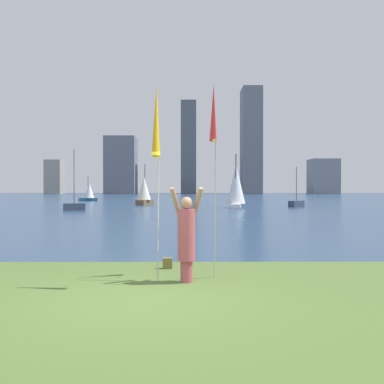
{
  "coord_description": "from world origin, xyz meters",
  "views": [
    {
      "loc": [
        0.81,
        -7.45,
        1.87
      ],
      "look_at": [
        0.96,
        16.46,
        1.56
      ],
      "focal_mm": 43.05,
      "sensor_mm": 36.0,
      "label": 1
    }
  ],
  "objects_px": {
    "person": "(187,235)",
    "sailboat_6": "(74,206)",
    "kite_flag_right": "(213,118)",
    "sailboat_4": "(236,186)",
    "sailboat_3": "(296,203)",
    "sailboat_2": "(89,192)",
    "sailboat_7": "(144,192)",
    "kite_flag_left": "(156,123)",
    "bag": "(168,263)"
  },
  "relations": [
    {
      "from": "kite_flag_right",
      "to": "sailboat_6",
      "type": "bearing_deg",
      "value": 110.02
    },
    {
      "from": "sailboat_2",
      "to": "sailboat_4",
      "type": "height_order",
      "value": "sailboat_4"
    },
    {
      "from": "sailboat_2",
      "to": "sailboat_6",
      "type": "bearing_deg",
      "value": -80.59
    },
    {
      "from": "sailboat_7",
      "to": "sailboat_2",
      "type": "bearing_deg",
      "value": 123.58
    },
    {
      "from": "sailboat_6",
      "to": "sailboat_7",
      "type": "relative_size",
      "value": 1.16
    },
    {
      "from": "sailboat_2",
      "to": "sailboat_3",
      "type": "bearing_deg",
      "value": -36.76
    },
    {
      "from": "sailboat_4",
      "to": "sailboat_6",
      "type": "distance_m",
      "value": 13.62
    },
    {
      "from": "person",
      "to": "sailboat_3",
      "type": "distance_m",
      "value": 33.86
    },
    {
      "from": "kite_flag_right",
      "to": "sailboat_2",
      "type": "relative_size",
      "value": 1.24
    },
    {
      "from": "kite_flag_right",
      "to": "sailboat_3",
      "type": "height_order",
      "value": "kite_flag_right"
    },
    {
      "from": "person",
      "to": "kite_flag_left",
      "type": "xyz_separation_m",
      "value": [
        -0.56,
        -0.28,
        2.14
      ]
    },
    {
      "from": "kite_flag_left",
      "to": "sailboat_3",
      "type": "bearing_deg",
      "value": 72.52
    },
    {
      "from": "kite_flag_right",
      "to": "sailboat_3",
      "type": "relative_size",
      "value": 1.1
    },
    {
      "from": "sailboat_2",
      "to": "sailboat_6",
      "type": "distance_m",
      "value": 22.92
    },
    {
      "from": "kite_flag_right",
      "to": "sailboat_6",
      "type": "relative_size",
      "value": 0.85
    },
    {
      "from": "sailboat_2",
      "to": "sailboat_7",
      "type": "xyz_separation_m",
      "value": [
        8.13,
        -12.25,
        0.18
      ]
    },
    {
      "from": "bag",
      "to": "sailboat_2",
      "type": "height_order",
      "value": "sailboat_2"
    },
    {
      "from": "kite_flag_left",
      "to": "kite_flag_right",
      "type": "xyz_separation_m",
      "value": [
        1.13,
        1.05,
        0.26
      ]
    },
    {
      "from": "kite_flag_left",
      "to": "sailboat_4",
      "type": "distance_m",
      "value": 31.26
    },
    {
      "from": "kite_flag_left",
      "to": "sailboat_4",
      "type": "height_order",
      "value": "sailboat_4"
    },
    {
      "from": "kite_flag_right",
      "to": "sailboat_2",
      "type": "height_order",
      "value": "kite_flag_right"
    },
    {
      "from": "sailboat_2",
      "to": "sailboat_7",
      "type": "height_order",
      "value": "sailboat_7"
    },
    {
      "from": "kite_flag_left",
      "to": "sailboat_6",
      "type": "bearing_deg",
      "value": 107.11
    },
    {
      "from": "person",
      "to": "sailboat_4",
      "type": "height_order",
      "value": "sailboat_4"
    },
    {
      "from": "kite_flag_right",
      "to": "sailboat_7",
      "type": "bearing_deg",
      "value": 97.86
    },
    {
      "from": "kite_flag_right",
      "to": "bag",
      "type": "height_order",
      "value": "kite_flag_right"
    },
    {
      "from": "sailboat_4",
      "to": "sailboat_7",
      "type": "xyz_separation_m",
      "value": [
        -8.5,
        6.21,
        -0.53
      ]
    },
    {
      "from": "sailboat_3",
      "to": "sailboat_7",
      "type": "height_order",
      "value": "sailboat_7"
    },
    {
      "from": "bag",
      "to": "person",
      "type": "bearing_deg",
      "value": -73.43
    },
    {
      "from": "bag",
      "to": "sailboat_4",
      "type": "bearing_deg",
      "value": 81.17
    },
    {
      "from": "kite_flag_right",
      "to": "sailboat_7",
      "type": "height_order",
      "value": "sailboat_7"
    },
    {
      "from": "sailboat_7",
      "to": "person",
      "type": "bearing_deg",
      "value": -83.17
    },
    {
      "from": "person",
      "to": "sailboat_4",
      "type": "relative_size",
      "value": 0.4
    },
    {
      "from": "person",
      "to": "sailboat_7",
      "type": "distance_m",
      "value": 37.09
    },
    {
      "from": "sailboat_4",
      "to": "sailboat_3",
      "type": "bearing_deg",
      "value": 17.81
    },
    {
      "from": "sailboat_7",
      "to": "kite_flag_left",
      "type": "bearing_deg",
      "value": -84.08
    },
    {
      "from": "sailboat_6",
      "to": "sailboat_3",
      "type": "bearing_deg",
      "value": 17.81
    },
    {
      "from": "kite_flag_left",
      "to": "sailboat_3",
      "type": "distance_m",
      "value": 34.4
    },
    {
      "from": "sailboat_2",
      "to": "sailboat_4",
      "type": "bearing_deg",
      "value": -47.98
    },
    {
      "from": "kite_flag_left",
      "to": "sailboat_7",
      "type": "height_order",
      "value": "sailboat_7"
    },
    {
      "from": "sailboat_2",
      "to": "sailboat_3",
      "type": "relative_size",
      "value": 0.89
    },
    {
      "from": "person",
      "to": "kite_flag_right",
      "type": "height_order",
      "value": "kite_flag_right"
    },
    {
      "from": "sailboat_3",
      "to": "bag",
      "type": "bearing_deg",
      "value": -108.19
    },
    {
      "from": "sailboat_3",
      "to": "sailboat_4",
      "type": "bearing_deg",
      "value": -162.19
    },
    {
      "from": "sailboat_2",
      "to": "sailboat_7",
      "type": "distance_m",
      "value": 14.7
    },
    {
      "from": "person",
      "to": "sailboat_2",
      "type": "height_order",
      "value": "sailboat_2"
    },
    {
      "from": "kite_flag_left",
      "to": "bag",
      "type": "xyz_separation_m",
      "value": [
        0.13,
        1.75,
        -2.93
      ]
    },
    {
      "from": "sailboat_4",
      "to": "kite_flag_right",
      "type": "bearing_deg",
      "value": -96.74
    },
    {
      "from": "person",
      "to": "sailboat_6",
      "type": "distance_m",
      "value": 27.9
    },
    {
      "from": "sailboat_3",
      "to": "sailboat_6",
      "type": "xyz_separation_m",
      "value": [
        -18.53,
        -5.95,
        0.02
      ]
    }
  ]
}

